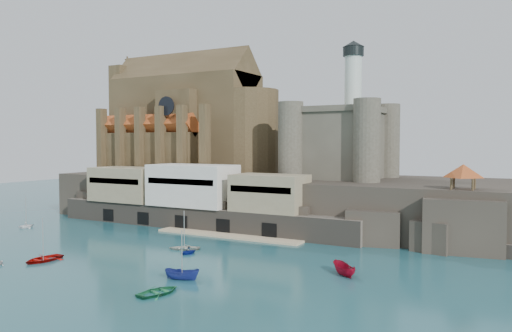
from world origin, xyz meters
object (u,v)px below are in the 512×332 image
Objects in this scene: church at (190,125)px; castle_keep at (341,139)px; boat_0 at (43,261)px; boat_2 at (182,279)px; pavilion at (463,173)px.

church reaches higher than castle_keep.
boat_0 reaches higher than boat_2.
castle_keep reaches higher than boat_0.
church reaches higher than boat_0.
boat_2 is at bearing -129.38° from pavilion.
church is 9.95× the size of boat_2.
boat_0 is 1.26× the size of boat_2.
church reaches higher than boat_2.
pavilion is at bearing -30.18° from castle_keep.
castle_keep is 30.50m from pavilion.
boat_2 is at bearing 6.12° from boat_0.
church is 40.39m from castle_keep.
castle_keep reaches higher than pavilion.
boat_0 is at bearing 79.66° from boat_2.
boat_2 is (24.27, 1.80, 0.00)m from boat_0.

